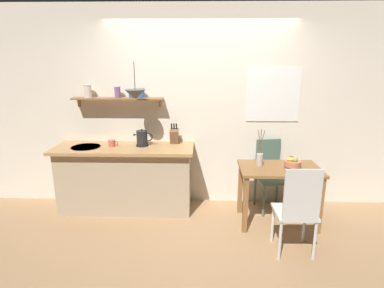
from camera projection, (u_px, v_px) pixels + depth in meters
name	position (u px, v px, depth m)	size (l,w,h in m)	color
ground_plane	(199.00, 220.00, 4.11)	(14.00, 14.00, 0.00)	#A87F56
back_wall	(215.00, 108.00, 4.38)	(6.80, 0.11, 2.70)	silver
kitchen_counter	(126.00, 178.00, 4.33)	(1.83, 0.63, 0.89)	tan
wall_shelf	(118.00, 95.00, 4.21)	(1.20, 0.20, 0.30)	brown
dining_table	(279.00, 178.00, 3.92)	(0.97, 0.61, 0.73)	brown
dining_chair_near	(298.00, 208.00, 3.26)	(0.42, 0.40, 1.00)	silver
dining_chair_far	(270.00, 172.00, 4.36)	(0.45, 0.47, 0.95)	#4C6B5B
fruit_bowl	(293.00, 163.00, 3.88)	(0.20, 0.20, 0.14)	#BC704C
twig_vase	(260.00, 159.00, 3.94)	(0.09, 0.08, 0.46)	#B7B2A8
electric_kettle	(142.00, 138.00, 4.21)	(0.25, 0.17, 0.23)	black
knife_block	(174.00, 136.00, 4.32)	(0.11, 0.16, 0.28)	brown
coffee_mug_by_sink	(112.00, 143.00, 4.20)	(0.13, 0.09, 0.09)	#C6664C
pendant_lamp	(135.00, 95.00, 3.90)	(0.26, 0.26, 0.46)	black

